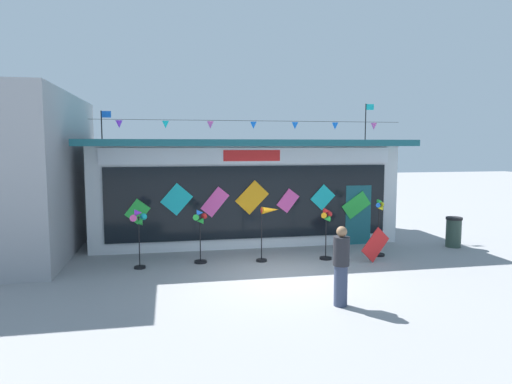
{
  "coord_description": "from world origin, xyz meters",
  "views": [
    {
      "loc": [
        -2.84,
        -10.95,
        3.33
      ],
      "look_at": [
        -0.13,
        2.98,
        1.86
      ],
      "focal_mm": 31.55,
      "sensor_mm": 36.0,
      "label": 1
    }
  ],
  "objects_px": {
    "wind_spinner_far_left": "(139,227)",
    "person_near_camera": "(341,264)",
    "kite_shop_building": "(242,188)",
    "wind_spinner_center_right": "(326,227)",
    "wind_spinner_center_left": "(268,221)",
    "trash_bin": "(454,232)",
    "wind_spinner_right": "(379,226)",
    "display_kite_on_ground": "(375,245)",
    "wind_spinner_left": "(200,229)"
  },
  "relations": [
    {
      "from": "person_near_camera",
      "to": "display_kite_on_ground",
      "type": "relative_size",
      "value": 1.85
    },
    {
      "from": "wind_spinner_left",
      "to": "wind_spinner_center_left",
      "type": "xyz_separation_m",
      "value": [
        1.93,
        -0.15,
        0.2
      ]
    },
    {
      "from": "kite_shop_building",
      "to": "wind_spinner_left",
      "type": "xyz_separation_m",
      "value": [
        -1.76,
        -3.52,
        -0.8
      ]
    },
    {
      "from": "wind_spinner_left",
      "to": "person_near_camera",
      "type": "bearing_deg",
      "value": -56.52
    },
    {
      "from": "wind_spinner_left",
      "to": "display_kite_on_ground",
      "type": "xyz_separation_m",
      "value": [
        4.96,
        -0.77,
        -0.5
      ]
    },
    {
      "from": "wind_spinner_left",
      "to": "trash_bin",
      "type": "distance_m",
      "value": 8.35
    },
    {
      "from": "wind_spinner_far_left",
      "to": "wind_spinner_left",
      "type": "distance_m",
      "value": 1.69
    },
    {
      "from": "wind_spinner_right",
      "to": "wind_spinner_left",
      "type": "bearing_deg",
      "value": 178.06
    },
    {
      "from": "wind_spinner_center_right",
      "to": "wind_spinner_right",
      "type": "relative_size",
      "value": 0.88
    },
    {
      "from": "wind_spinner_far_left",
      "to": "person_near_camera",
      "type": "xyz_separation_m",
      "value": [
        4.29,
        -3.7,
        -0.27
      ]
    },
    {
      "from": "trash_bin",
      "to": "wind_spinner_left",
      "type": "bearing_deg",
      "value": -176.84
    },
    {
      "from": "wind_spinner_left",
      "to": "wind_spinner_center_left",
      "type": "distance_m",
      "value": 1.95
    },
    {
      "from": "kite_shop_building",
      "to": "wind_spinner_center_right",
      "type": "xyz_separation_m",
      "value": [
        1.88,
        -3.82,
        -0.81
      ]
    },
    {
      "from": "kite_shop_building",
      "to": "wind_spinner_right",
      "type": "distance_m",
      "value": 5.24
    },
    {
      "from": "wind_spinner_center_right",
      "to": "trash_bin",
      "type": "xyz_separation_m",
      "value": [
        4.68,
        0.76,
        -0.47
      ]
    },
    {
      "from": "wind_spinner_far_left",
      "to": "wind_spinner_right",
      "type": "relative_size",
      "value": 0.94
    },
    {
      "from": "wind_spinner_left",
      "to": "wind_spinner_center_right",
      "type": "relative_size",
      "value": 1.01
    },
    {
      "from": "kite_shop_building",
      "to": "wind_spinner_center_right",
      "type": "bearing_deg",
      "value": -63.76
    },
    {
      "from": "wind_spinner_far_left",
      "to": "trash_bin",
      "type": "bearing_deg",
      "value": 4.23
    },
    {
      "from": "wind_spinner_center_right",
      "to": "trash_bin",
      "type": "relative_size",
      "value": 1.54
    },
    {
      "from": "wind_spinner_center_left",
      "to": "trash_bin",
      "type": "bearing_deg",
      "value": 5.47
    },
    {
      "from": "person_near_camera",
      "to": "trash_bin",
      "type": "bearing_deg",
      "value": 52.4
    },
    {
      "from": "wind_spinner_left",
      "to": "wind_spinner_center_left",
      "type": "bearing_deg",
      "value": -4.49
    },
    {
      "from": "wind_spinner_center_right",
      "to": "wind_spinner_right",
      "type": "distance_m",
      "value": 1.72
    },
    {
      "from": "wind_spinner_center_left",
      "to": "wind_spinner_far_left",
      "type": "bearing_deg",
      "value": -177.98
    },
    {
      "from": "wind_spinner_center_left",
      "to": "wind_spinner_right",
      "type": "height_order",
      "value": "wind_spinner_right"
    },
    {
      "from": "wind_spinner_far_left",
      "to": "trash_bin",
      "type": "distance_m",
      "value": 10.03
    },
    {
      "from": "wind_spinner_center_right",
      "to": "wind_spinner_far_left",
      "type": "bearing_deg",
      "value": 179.77
    },
    {
      "from": "wind_spinner_far_left",
      "to": "person_near_camera",
      "type": "bearing_deg",
      "value": -40.74
    },
    {
      "from": "wind_spinner_center_left",
      "to": "wind_spinner_center_right",
      "type": "height_order",
      "value": "wind_spinner_center_left"
    },
    {
      "from": "wind_spinner_left",
      "to": "person_near_camera",
      "type": "height_order",
      "value": "person_near_camera"
    },
    {
      "from": "wind_spinner_center_left",
      "to": "wind_spinner_right",
      "type": "distance_m",
      "value": 3.43
    },
    {
      "from": "kite_shop_building",
      "to": "wind_spinner_far_left",
      "type": "relative_size",
      "value": 6.45
    },
    {
      "from": "wind_spinner_left",
      "to": "trash_bin",
      "type": "relative_size",
      "value": 1.55
    },
    {
      "from": "wind_spinner_right",
      "to": "display_kite_on_ground",
      "type": "distance_m",
      "value": 0.82
    },
    {
      "from": "wind_spinner_right",
      "to": "display_kite_on_ground",
      "type": "xyz_separation_m",
      "value": [
        -0.39,
        -0.58,
        -0.42
      ]
    },
    {
      "from": "person_near_camera",
      "to": "trash_bin",
      "type": "relative_size",
      "value": 1.7
    },
    {
      "from": "wind_spinner_center_left",
      "to": "wind_spinner_right",
      "type": "xyz_separation_m",
      "value": [
        3.42,
        -0.03,
        -0.27
      ]
    },
    {
      "from": "wind_spinner_center_left",
      "to": "trash_bin",
      "type": "relative_size",
      "value": 1.61
    },
    {
      "from": "wind_spinner_right",
      "to": "display_kite_on_ground",
      "type": "relative_size",
      "value": 1.91
    },
    {
      "from": "wind_spinner_far_left",
      "to": "wind_spinner_center_right",
      "type": "bearing_deg",
      "value": -0.23
    },
    {
      "from": "wind_spinner_far_left",
      "to": "trash_bin",
      "type": "relative_size",
      "value": 1.64
    },
    {
      "from": "wind_spinner_left",
      "to": "display_kite_on_ground",
      "type": "height_order",
      "value": "wind_spinner_left"
    },
    {
      "from": "trash_bin",
      "to": "display_kite_on_ground",
      "type": "bearing_deg",
      "value": -159.95
    },
    {
      "from": "wind_spinner_left",
      "to": "display_kite_on_ground",
      "type": "bearing_deg",
      "value": -8.78
    },
    {
      "from": "wind_spinner_far_left",
      "to": "display_kite_on_ground",
      "type": "height_order",
      "value": "wind_spinner_far_left"
    },
    {
      "from": "kite_shop_building",
      "to": "wind_spinner_center_right",
      "type": "height_order",
      "value": "kite_shop_building"
    },
    {
      "from": "wind_spinner_far_left",
      "to": "wind_spinner_left",
      "type": "height_order",
      "value": "wind_spinner_far_left"
    },
    {
      "from": "wind_spinner_center_right",
      "to": "display_kite_on_ground",
      "type": "distance_m",
      "value": 1.48
    },
    {
      "from": "wind_spinner_center_right",
      "to": "wind_spinner_right",
      "type": "xyz_separation_m",
      "value": [
        1.71,
        0.12,
        -0.06
      ]
    }
  ]
}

